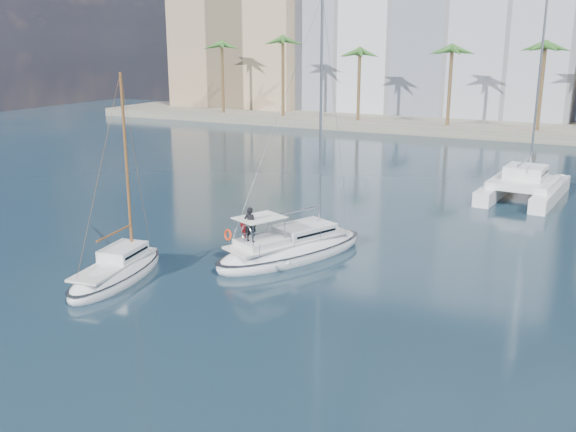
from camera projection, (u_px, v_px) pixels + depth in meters
The scene contains 10 objects.
ground at pixel (283, 284), 32.11m from camera, with size 160.00×160.00×0.00m, color black.
quay at pixel (492, 128), 84.58m from camera, with size 120.00×14.00×1.20m, color gray.
building_modern at pixel (431, 25), 96.57m from camera, with size 42.00×16.00×28.00m, color silver.
building_tan_left at pixel (246, 46), 106.84m from camera, with size 22.00×14.00×22.00m, color tan.
palm_left at pixel (252, 51), 93.23m from camera, with size 3.60×3.60×12.30m.
palm_centre at pixel (494, 53), 78.57m from camera, with size 3.60×3.60×12.30m.
main_sloop at pixel (291, 249), 35.95m from camera, with size 7.02×10.41×14.83m.
small_sloop at pixel (117, 272), 32.57m from camera, with size 3.47×7.86×10.91m.
catamaran at pixel (524, 184), 49.49m from camera, with size 6.00×10.64×15.13m.
seagull at pixel (288, 263), 33.06m from camera, with size 1.11×0.48×0.21m.
Camera 1 is at (13.65, -26.79, 11.77)m, focal length 40.00 mm.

